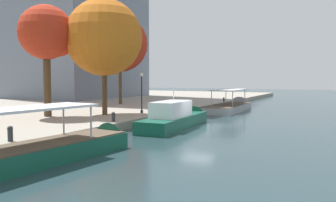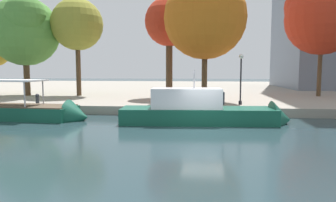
{
  "view_description": "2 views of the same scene",
  "coord_description": "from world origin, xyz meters",
  "px_view_note": "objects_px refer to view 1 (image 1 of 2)",
  "views": [
    {
      "loc": [
        -25.85,
        -10.66,
        4.14
      ],
      "look_at": [
        2.25,
        4.01,
        2.04
      ],
      "focal_mm": 36.36,
      "sensor_mm": 36.0,
      "label": 1
    },
    {
      "loc": [
        -0.01,
        -18.03,
        3.43
      ],
      "look_at": [
        -2.61,
        4.75,
        1.16
      ],
      "focal_mm": 33.11,
      "sensor_mm": 36.0,
      "label": 2
    }
  ],
  "objects_px": {
    "tour_boat_0": "(40,155)",
    "motor_yacht_1": "(177,120)",
    "mooring_bollard_1": "(10,133)",
    "lamp_post": "(142,90)",
    "tree_4": "(119,42)",
    "mooring_bollard_2": "(224,99)",
    "tree_0": "(49,35)",
    "tree_3": "(101,35)",
    "tour_boat_2": "(231,108)",
    "mooring_bollard_0": "(113,116)"
  },
  "relations": [
    {
      "from": "mooring_bollard_1",
      "to": "tree_4",
      "type": "bearing_deg",
      "value": 23.35
    },
    {
      "from": "mooring_bollard_1",
      "to": "tree_3",
      "type": "height_order",
      "value": "tree_3"
    },
    {
      "from": "mooring_bollard_2",
      "to": "tree_4",
      "type": "height_order",
      "value": "tree_4"
    },
    {
      "from": "lamp_post",
      "to": "tree_0",
      "type": "bearing_deg",
      "value": 137.2
    },
    {
      "from": "tour_boat_0",
      "to": "tree_4",
      "type": "height_order",
      "value": "tree_4"
    },
    {
      "from": "motor_yacht_1",
      "to": "mooring_bollard_1",
      "type": "height_order",
      "value": "motor_yacht_1"
    },
    {
      "from": "tour_boat_0",
      "to": "tree_4",
      "type": "distance_m",
      "value": 31.23
    },
    {
      "from": "tour_boat_0",
      "to": "tree_3",
      "type": "xyz_separation_m",
      "value": [
        14.09,
        7.35,
        7.82
      ]
    },
    {
      "from": "tree_3",
      "to": "tree_4",
      "type": "relative_size",
      "value": 0.91
    },
    {
      "from": "motor_yacht_1",
      "to": "tour_boat_2",
      "type": "bearing_deg",
      "value": -2.87
    },
    {
      "from": "tour_boat_0",
      "to": "motor_yacht_1",
      "type": "xyz_separation_m",
      "value": [
        14.35,
        -0.47,
        0.21
      ]
    },
    {
      "from": "tour_boat_0",
      "to": "motor_yacht_1",
      "type": "bearing_deg",
      "value": 2.32
    },
    {
      "from": "tour_boat_2",
      "to": "mooring_bollard_0",
      "type": "height_order",
      "value": "tour_boat_2"
    },
    {
      "from": "tree_0",
      "to": "tree_3",
      "type": "bearing_deg",
      "value": -45.56
    },
    {
      "from": "tree_3",
      "to": "lamp_post",
      "type": "bearing_deg",
      "value": -39.52
    },
    {
      "from": "lamp_post",
      "to": "tree_4",
      "type": "xyz_separation_m",
      "value": [
        9.26,
        9.37,
        6.08
      ]
    },
    {
      "from": "tree_4",
      "to": "mooring_bollard_1",
      "type": "bearing_deg",
      "value": -156.65
    },
    {
      "from": "mooring_bollard_0",
      "to": "mooring_bollard_2",
      "type": "bearing_deg",
      "value": -0.98
    },
    {
      "from": "mooring_bollard_1",
      "to": "tree_3",
      "type": "relative_size",
      "value": 0.08
    },
    {
      "from": "tour_boat_2",
      "to": "mooring_bollard_2",
      "type": "height_order",
      "value": "tour_boat_2"
    },
    {
      "from": "tour_boat_2",
      "to": "mooring_bollard_1",
      "type": "xyz_separation_m",
      "value": [
        -30.27,
        3.28,
        0.87
      ]
    },
    {
      "from": "tree_0",
      "to": "mooring_bollard_1",
      "type": "bearing_deg",
      "value": -142.95
    },
    {
      "from": "tour_boat_0",
      "to": "tour_boat_2",
      "type": "distance_m",
      "value": 31.03
    },
    {
      "from": "mooring_bollard_2",
      "to": "tree_3",
      "type": "relative_size",
      "value": 0.06
    },
    {
      "from": "motor_yacht_1",
      "to": "lamp_post",
      "type": "height_order",
      "value": "lamp_post"
    },
    {
      "from": "mooring_bollard_1",
      "to": "tree_3",
      "type": "bearing_deg",
      "value": 17.53
    },
    {
      "from": "mooring_bollard_2",
      "to": "tree_0",
      "type": "xyz_separation_m",
      "value": [
        -26.21,
        7.87,
        7.06
      ]
    },
    {
      "from": "mooring_bollard_2",
      "to": "lamp_post",
      "type": "bearing_deg",
      "value": 174.27
    },
    {
      "from": "lamp_post",
      "to": "tour_boat_2",
      "type": "bearing_deg",
      "value": -19.72
    },
    {
      "from": "mooring_bollard_1",
      "to": "mooring_bollard_2",
      "type": "bearing_deg",
      "value": -0.47
    },
    {
      "from": "tour_boat_2",
      "to": "mooring_bollard_1",
      "type": "relative_size",
      "value": 14.72
    },
    {
      "from": "mooring_bollard_0",
      "to": "tree_0",
      "type": "xyz_separation_m",
      "value": [
        0.42,
        7.42,
        7.01
      ]
    },
    {
      "from": "mooring_bollard_2",
      "to": "tour_boat_0",
      "type": "bearing_deg",
      "value": -175.6
    },
    {
      "from": "lamp_post",
      "to": "tree_4",
      "type": "distance_m",
      "value": 14.51
    },
    {
      "from": "tour_boat_0",
      "to": "mooring_bollard_1",
      "type": "bearing_deg",
      "value": 80.75
    },
    {
      "from": "tree_0",
      "to": "tree_4",
      "type": "relative_size",
      "value": 0.84
    },
    {
      "from": "motor_yacht_1",
      "to": "tree_0",
      "type": "height_order",
      "value": "tree_0"
    },
    {
      "from": "tour_boat_0",
      "to": "mooring_bollard_2",
      "type": "bearing_deg",
      "value": 8.59
    },
    {
      "from": "motor_yacht_1",
      "to": "mooring_bollard_1",
      "type": "bearing_deg",
      "value": 161.13
    },
    {
      "from": "mooring_bollard_1",
      "to": "lamp_post",
      "type": "xyz_separation_m",
      "value": [
        16.39,
        1.7,
        1.89
      ]
    },
    {
      "from": "mooring_bollard_2",
      "to": "lamp_post",
      "type": "height_order",
      "value": "lamp_post"
    },
    {
      "from": "tour_boat_0",
      "to": "mooring_bollard_0",
      "type": "xyz_separation_m",
      "value": [
        10.37,
        3.3,
        0.71
      ]
    },
    {
      "from": "mooring_bollard_1",
      "to": "tree_4",
      "type": "xyz_separation_m",
      "value": [
        25.65,
        11.07,
        7.97
      ]
    },
    {
      "from": "mooring_bollard_1",
      "to": "tree_0",
      "type": "distance_m",
      "value": 14.37
    },
    {
      "from": "mooring_bollard_1",
      "to": "motor_yacht_1",
      "type": "bearing_deg",
      "value": -14.86
    },
    {
      "from": "lamp_post",
      "to": "tree_4",
      "type": "height_order",
      "value": "tree_4"
    },
    {
      "from": "tour_boat_2",
      "to": "mooring_bollard_0",
      "type": "bearing_deg",
      "value": 168.45
    },
    {
      "from": "tour_boat_2",
      "to": "mooring_bollard_0",
      "type": "relative_size",
      "value": 16.54
    },
    {
      "from": "tour_boat_0",
      "to": "mooring_bollard_2",
      "type": "height_order",
      "value": "tour_boat_0"
    },
    {
      "from": "mooring_bollard_0",
      "to": "tree_4",
      "type": "distance_m",
      "value": 20.98
    }
  ]
}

